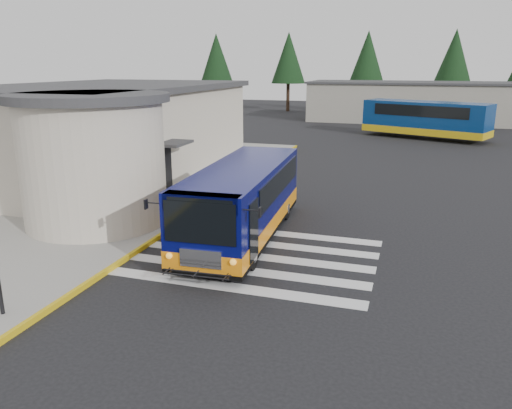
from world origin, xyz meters
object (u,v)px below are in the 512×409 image
(bollard, at_px, (0,291))
(far_bus_a, at_px, (426,118))
(transit_bus, at_px, (242,204))
(pedestrian_a, at_px, (112,214))
(pedestrian_b, at_px, (90,215))

(bollard, bearing_deg, far_bus_a, 74.36)
(far_bus_a, bearing_deg, transit_bus, -170.28)
(transit_bus, distance_m, pedestrian_a, 4.51)
(pedestrian_a, bearing_deg, bollard, 179.46)
(transit_bus, height_order, pedestrian_b, transit_bus)
(pedestrian_a, bearing_deg, far_bus_a, -25.78)
(transit_bus, xyz_separation_m, far_bus_a, (6.33, 27.95, 0.46))
(far_bus_a, bearing_deg, bollard, -173.14)
(pedestrian_b, distance_m, far_bus_a, 31.94)
(transit_bus, height_order, pedestrian_a, transit_bus)
(far_bus_a, bearing_deg, pedestrian_b, -178.11)
(bollard, bearing_deg, pedestrian_a, 95.84)
(pedestrian_b, distance_m, bollard, 5.63)
(pedestrian_a, xyz_separation_m, far_bus_a, (10.47, 29.72, 0.69))
(pedestrian_b, bearing_deg, far_bus_a, 145.55)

